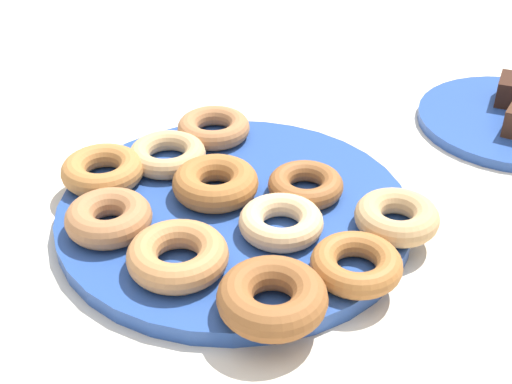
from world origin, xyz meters
TOP-DOWN VIEW (x-y plane):
  - ground_plane at (0.00, 0.00)m, footprint 2.40×2.40m
  - donut_plate at (0.00, 0.00)m, footprint 0.35×0.35m
  - donut_0 at (-0.06, 0.04)m, footprint 0.11×0.11m
  - donut_1 at (0.00, -0.03)m, footprint 0.10×0.10m
  - donut_2 at (-0.08, -0.11)m, footprint 0.09×0.09m
  - donut_3 at (0.10, 0.03)m, footprint 0.10×0.10m
  - donut_4 at (0.08, 0.13)m, footprint 0.11×0.11m
  - donut_5 at (-0.01, -0.11)m, footprint 0.12×0.12m
  - donut_6 at (0.06, -0.13)m, footprint 0.11×0.11m
  - donut_7 at (0.11, -0.06)m, footprint 0.09×0.09m
  - donut_8 at (-0.00, 0.06)m, footprint 0.11×0.11m
  - donut_9 at (-0.08, 0.14)m, footprint 0.11×0.11m
  - donut_10 at (-0.00, 0.15)m, footprint 0.11×0.11m

SIDE VIEW (x-z plane):
  - ground_plane at x=0.00m, z-range 0.00..0.00m
  - donut_plate at x=0.00m, z-range 0.00..0.02m
  - donut_0 at x=-0.06m, z-range 0.02..0.04m
  - donut_5 at x=-0.01m, z-range 0.02..0.04m
  - donut_2 at x=-0.08m, z-range 0.02..0.04m
  - donut_8 at x=0.00m, z-range 0.02..0.04m
  - donut_10 at x=0.00m, z-range 0.02..0.04m
  - donut_9 at x=-0.08m, z-range 0.02..0.04m
  - donut_6 at x=0.06m, z-range 0.02..0.04m
  - donut_3 at x=0.10m, z-range 0.02..0.04m
  - donut_7 at x=0.11m, z-range 0.02..0.04m
  - donut_1 at x=0.00m, z-range 0.02..0.05m
  - donut_4 at x=0.08m, z-range 0.02..0.05m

